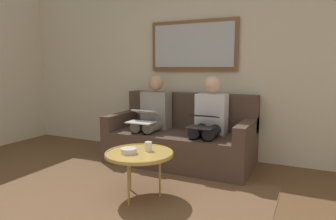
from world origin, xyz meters
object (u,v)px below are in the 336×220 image
cup (148,146)px  person_right (153,115)px  laptop_white (144,117)px  laptop_black (202,121)px  coffee_table (139,154)px  bowl (129,151)px  framed_mirror (193,46)px  person_left (209,120)px  couch (182,139)px

cup → person_right: person_right is taller
person_right → laptop_white: 0.24m
cup → laptop_white: laptop_white is taller
cup → person_right: (0.52, -1.06, 0.12)m
cup → laptop_white: 0.98m
laptop_black → person_right: (0.79, -0.25, -0.02)m
coffee_table → cup: size_ratio=7.25×
cup → bowl: size_ratio=0.60×
laptop_white → person_right: bearing=-90.0°
coffee_table → cup: 0.12m
cup → bowl: bearing=52.5°
framed_mirror → laptop_white: (0.40, 0.69, -0.92)m
cup → person_left: (-0.27, -1.06, 0.12)m
person_right → person_left: bearing=180.0°
bowl → coffee_table: bearing=-138.8°
couch → bowl: bearing=90.2°
bowl → laptop_white: bearing=-67.7°
coffee_table → person_left: (-0.32, -1.15, 0.18)m
couch → person_left: 0.50m
framed_mirror → person_right: size_ratio=1.11×
laptop_white → coffee_table: bearing=117.6°
coffee_table → laptop_white: (0.48, -0.91, 0.19)m
framed_mirror → person_left: (-0.40, 0.46, -0.94)m
couch → coffee_table: bearing=93.7°
framed_mirror → person_left: size_ratio=1.11×
person_left → bowl: bearing=72.2°
person_left → framed_mirror: bearing=-49.1°
coffee_table → bowl: 0.11m
bowl → couch: bearing=-89.8°
coffee_table → bowl: bearing=41.2°
laptop_black → bowl: bearing=68.0°
person_left → person_right: 0.79m
framed_mirror → bowl: size_ratio=8.36×
person_left → laptop_black: bearing=90.0°
couch → framed_mirror: size_ratio=1.48×
framed_mirror → coffee_table: bearing=92.8°
cup → person_right: bearing=-63.6°
framed_mirror → coffee_table: size_ratio=1.93×
person_left → laptop_white: (0.79, 0.24, 0.02)m
framed_mirror → laptop_black: bearing=119.4°
framed_mirror → laptop_black: size_ratio=3.57×
cup → person_left: bearing=-104.3°
coffee_table → bowl: (0.07, 0.07, 0.04)m
person_right → laptop_white: bearing=90.0°
couch → laptop_black: (-0.40, 0.31, 0.32)m
cup → person_right: size_ratio=0.08×
laptop_white → couch: bearing=-142.3°
bowl → laptop_white: 1.07m
couch → bowl: size_ratio=12.36×
couch → laptop_black: couch is taller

